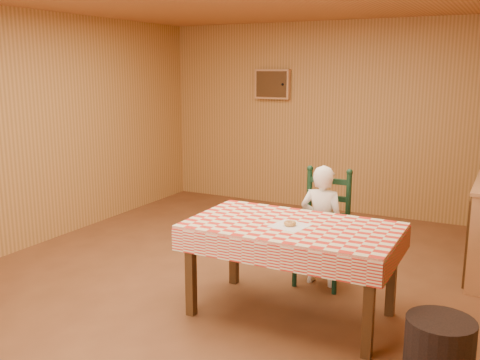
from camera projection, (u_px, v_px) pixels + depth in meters
name	position (u px, v px, depth m)	size (l,w,h in m)	color
ground	(230.00, 283.00, 5.02)	(6.00, 6.00, 0.00)	brown
cabin_walls	(256.00, 84.00, 5.11)	(5.10, 6.05, 2.65)	#B48141
dining_table	(292.00, 234.00, 4.23)	(1.66, 0.96, 0.77)	#462A12
ladder_chair	(324.00, 230.00, 4.95)	(0.44, 0.40, 1.08)	black
seated_child	(322.00, 226.00, 4.89)	(0.41, 0.27, 1.12)	white
napkin	(290.00, 226.00, 4.17)	(0.26, 0.26, 0.00)	white
donut	(290.00, 223.00, 4.17)	(0.10, 0.10, 0.03)	#C48D46
storage_bin	(439.00, 351.00, 3.39)	(0.43, 0.43, 0.43)	black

